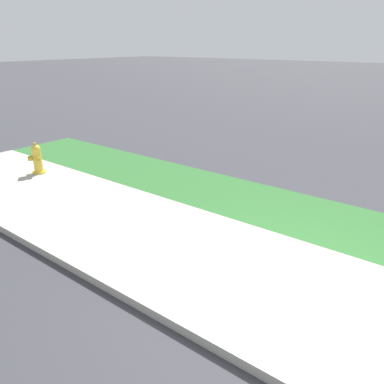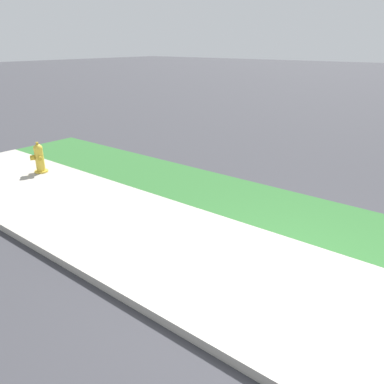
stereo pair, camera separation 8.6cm
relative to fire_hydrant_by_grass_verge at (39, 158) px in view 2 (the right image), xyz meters
The scene contains 5 objects.
ground_plane 6.61m from the fire_hydrant_by_grass_verge, ahead, with size 120.00×120.00×0.00m, color #38383D.
sidewalk_pavement 6.61m from the fire_hydrant_by_grass_verge, ahead, with size 18.00×2.53×0.01m, color #ADA89E.
grass_verge 6.77m from the fire_hydrant_by_grass_verge, 13.57° to the left, with size 18.00×1.88×0.01m, color #2D662D.
street_curb 6.87m from the fire_hydrant_by_grass_verge, 16.67° to the right, with size 18.00×0.16×0.12m, color #ADA89E.
fire_hydrant_by_grass_verge is the anchor object (origin of this frame).
Camera 2 is at (1.44, -3.77, 2.87)m, focal length 35.00 mm.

